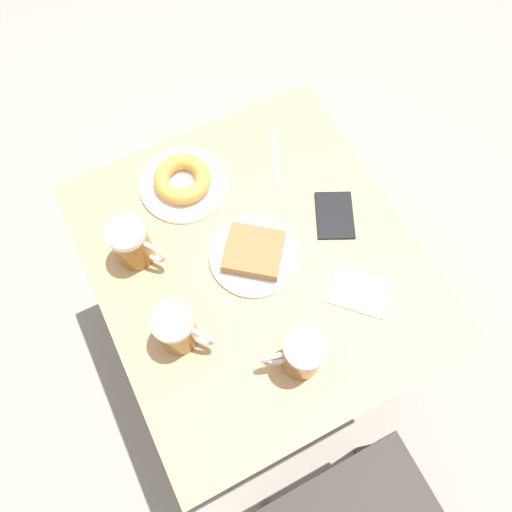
% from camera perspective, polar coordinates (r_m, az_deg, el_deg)
% --- Properties ---
extents(ground_plane, '(8.00, 8.00, 0.00)m').
position_cam_1_polar(ground_plane, '(1.85, 0.00, -9.36)').
color(ground_plane, gray).
extents(table, '(0.72, 0.80, 0.73)m').
position_cam_1_polar(table, '(1.22, 0.00, -1.85)').
color(table, tan).
rests_on(table, ground_plane).
extents(plate_with_cake, '(0.21, 0.21, 0.04)m').
position_cam_1_polar(plate_with_cake, '(1.14, -0.00, 0.42)').
color(plate_with_cake, white).
rests_on(plate_with_cake, table).
extents(plate_with_donut, '(0.22, 0.22, 0.05)m').
position_cam_1_polar(plate_with_donut, '(1.24, -8.35, 8.47)').
color(plate_with_donut, white).
rests_on(plate_with_donut, table).
extents(beer_mug_left, '(0.11, 0.11, 0.13)m').
position_cam_1_polar(beer_mug_left, '(1.04, -8.97, -8.27)').
color(beer_mug_left, '#8C5619').
rests_on(beer_mug_left, table).
extents(beer_mug_center, '(0.13, 0.09, 0.13)m').
position_cam_1_polar(beer_mug_center, '(1.02, 5.25, -11.14)').
color(beer_mug_center, '#8C5619').
rests_on(beer_mug_center, table).
extents(beer_mug_right, '(0.10, 0.11, 0.13)m').
position_cam_1_polar(beer_mug_right, '(1.13, -13.93, 1.37)').
color(beer_mug_right, '#8C5619').
rests_on(beer_mug_right, table).
extents(napkin_folded, '(0.16, 0.16, 0.00)m').
position_cam_1_polar(napkin_folded, '(1.14, 11.75, -4.11)').
color(napkin_folded, white).
rests_on(napkin_folded, table).
extents(fork, '(0.08, 0.16, 0.00)m').
position_cam_1_polar(fork, '(1.28, 2.22, 11.13)').
color(fork, silver).
rests_on(fork, table).
extents(passport_near_edge, '(0.13, 0.15, 0.01)m').
position_cam_1_polar(passport_near_edge, '(1.21, 8.99, 4.63)').
color(passport_near_edge, black).
rests_on(passport_near_edge, table).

